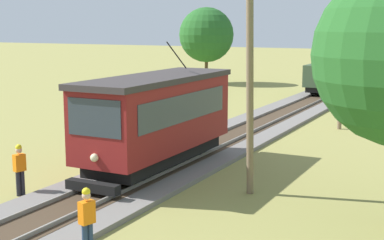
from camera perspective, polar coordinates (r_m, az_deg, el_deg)
The scene contains 8 objects.
red_tram at distance 21.94m, azimuth -3.56°, elevation 0.25°, with size 2.60×8.54×4.79m.
freight_car at distance 46.82m, azimuth 13.39°, elevation 4.24°, with size 2.40×5.20×2.31m.
utility_pole_near_tram at distance 18.79m, azimuth 5.88°, elevation 4.54°, with size 1.40×0.64×8.03m.
utility_pole_mid at distance 32.04m, azimuth 14.92°, elevation 5.54°, with size 1.40×0.25×7.11m.
utility_pole_far at distance 44.75m, azimuth 18.49°, elevation 6.18°, with size 1.40×0.47×6.68m.
track_worker at distance 14.52m, azimuth -10.57°, elevation -9.77°, with size 0.34×0.43×1.78m.
second_worker at distance 20.04m, azimuth -17.03°, elevation -4.60°, with size 0.34×0.43×1.78m.
tree_left_far at distance 55.23m, azimuth 1.47°, elevation 8.60°, with size 5.30×5.30×7.40m.
Camera 1 is at (11.07, -3.66, 5.78)m, focal length 52.77 mm.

